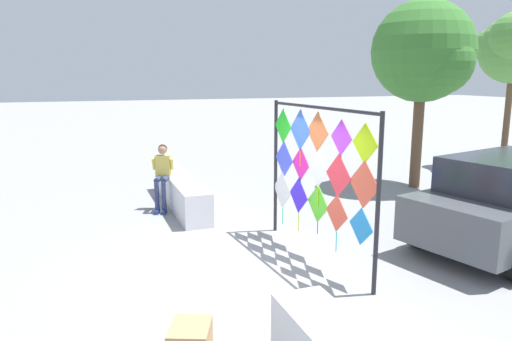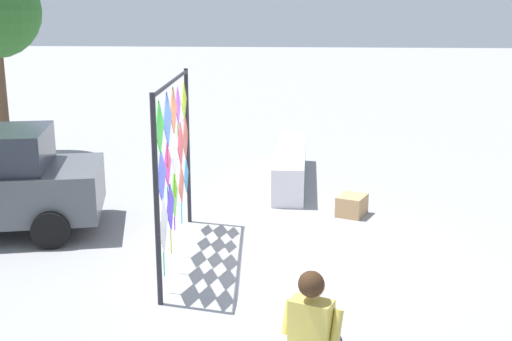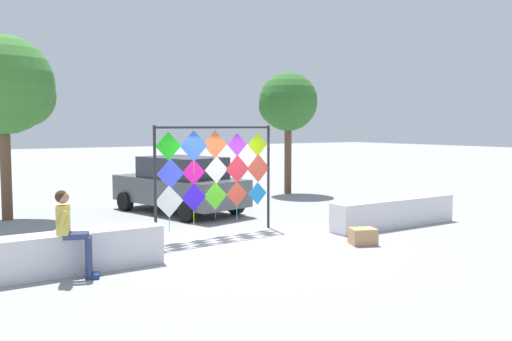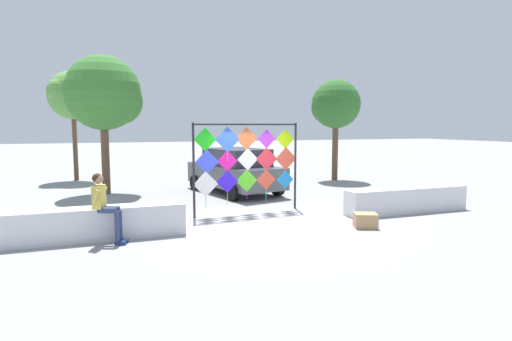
# 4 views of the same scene
# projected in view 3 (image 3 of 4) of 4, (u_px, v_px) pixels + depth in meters

# --- Properties ---
(ground) EXTENTS (120.00, 120.00, 0.00)m
(ground) POSITION_uv_depth(u_px,v_px,m) (251.00, 244.00, 12.71)
(ground) COLOR gray
(plaza_ledge_left) EXTENTS (4.14, 0.63, 0.76)m
(plaza_ledge_left) POSITION_uv_depth(u_px,v_px,m) (52.00, 255.00, 10.02)
(plaza_ledge_left) COLOR silver
(plaza_ledge_left) RESTS_ON ground
(plaza_ledge_right) EXTENTS (4.14, 0.63, 0.76)m
(plaza_ledge_right) POSITION_uv_depth(u_px,v_px,m) (394.00, 213.00, 14.91)
(plaza_ledge_right) COLOR silver
(plaza_ledge_right) RESTS_ON ground
(kite_display_rack) EXTENTS (3.41, 0.30, 2.76)m
(kite_display_rack) POSITION_uv_depth(u_px,v_px,m) (215.00, 169.00, 13.59)
(kite_display_rack) COLOR #232328
(kite_display_rack) RESTS_ON ground
(seated_vendor) EXTENTS (0.77, 0.61, 1.61)m
(seated_vendor) POSITION_uv_depth(u_px,v_px,m) (71.00, 226.00, 9.69)
(seated_vendor) COLOR navy
(seated_vendor) RESTS_ON ground
(parked_car) EXTENTS (3.03, 4.91, 1.77)m
(parked_car) POSITION_uv_depth(u_px,v_px,m) (180.00, 184.00, 17.27)
(parked_car) COLOR #4C5156
(parked_car) RESTS_ON ground
(cardboard_box_large) EXTENTS (0.71, 0.65, 0.38)m
(cardboard_box_large) POSITION_uv_depth(u_px,v_px,m) (363.00, 236.00, 12.63)
(cardboard_box_large) COLOR tan
(cardboard_box_large) RESTS_ON ground
(tree_broadleaf) EXTENTS (2.93, 2.87, 5.36)m
(tree_broadleaf) POSITION_uv_depth(u_px,v_px,m) (6.00, 89.00, 15.71)
(tree_broadleaf) COLOR brown
(tree_broadleaf) RESTS_ON ground
(tree_palm_like) EXTENTS (2.37, 2.37, 4.91)m
(tree_palm_like) POSITION_uv_depth(u_px,v_px,m) (284.00, 104.00, 21.95)
(tree_palm_like) COLOR brown
(tree_palm_like) RESTS_ON ground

